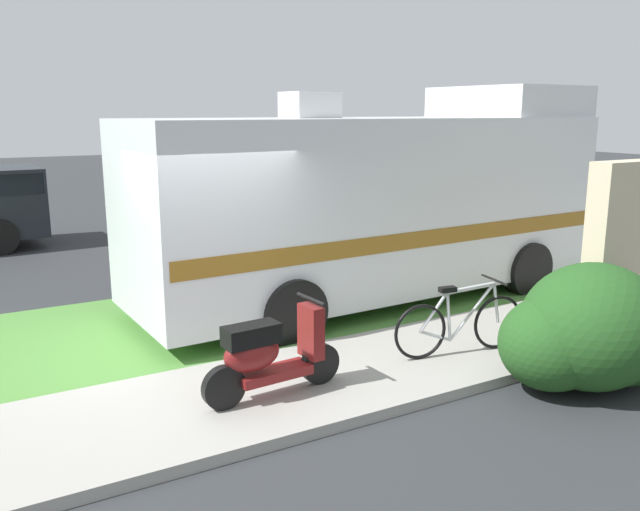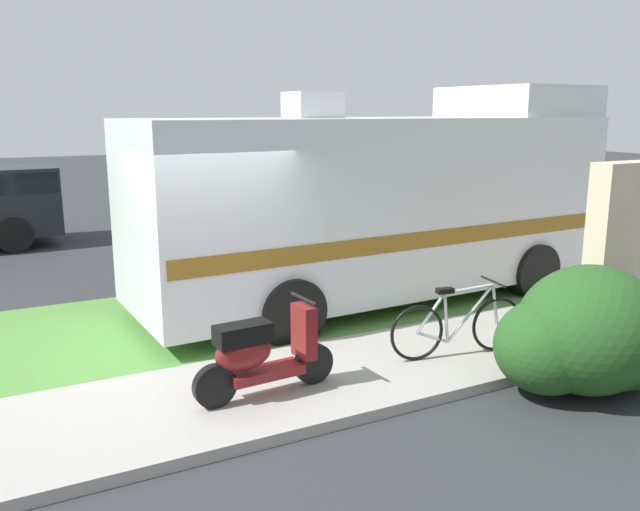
% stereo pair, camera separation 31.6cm
% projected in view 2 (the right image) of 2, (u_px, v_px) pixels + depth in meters
% --- Properties ---
extents(ground_plane, '(80.00, 80.00, 0.00)m').
position_uv_depth(ground_plane, '(205.00, 364.00, 7.85)').
color(ground_plane, '#2D3033').
extents(sidewalk, '(24.00, 2.00, 0.12)m').
position_uv_depth(sidewalk, '(241.00, 398.00, 6.80)').
color(sidewalk, '#9E9B93').
rests_on(sidewalk, ground).
extents(grass_strip, '(24.00, 3.40, 0.08)m').
position_uv_depth(grass_strip, '(171.00, 326.00, 9.14)').
color(grass_strip, '#4C8438').
rests_on(grass_strip, ground).
extents(motorhome_rv, '(7.60, 2.70, 3.37)m').
position_uv_depth(motorhome_rv, '(383.00, 201.00, 10.15)').
color(motorhome_rv, silver).
rests_on(motorhome_rv, ground).
extents(scooter, '(1.57, 0.50, 0.97)m').
position_uv_depth(scooter, '(260.00, 353.00, 6.61)').
color(scooter, black).
rests_on(scooter, ground).
extents(bicycle, '(1.71, 0.52, 0.89)m').
position_uv_depth(bicycle, '(458.00, 325.00, 7.73)').
color(bicycle, black).
rests_on(bicycle, ground).
extents(pickup_truck_near, '(5.23, 2.53, 1.76)m').
position_uv_depth(pickup_truck_near, '(334.00, 198.00, 15.52)').
color(pickup_truck_near, maroon).
rests_on(pickup_truck_near, ground).
extents(bush_by_porch, '(1.93, 1.45, 1.37)m').
position_uv_depth(bush_by_porch, '(586.00, 336.00, 6.91)').
color(bush_by_porch, '#23511E').
rests_on(bush_by_porch, ground).
extents(bottle_green, '(0.07, 0.07, 0.23)m').
position_uv_depth(bottle_green, '(574.00, 306.00, 9.45)').
color(bottle_green, brown).
rests_on(bottle_green, ground).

